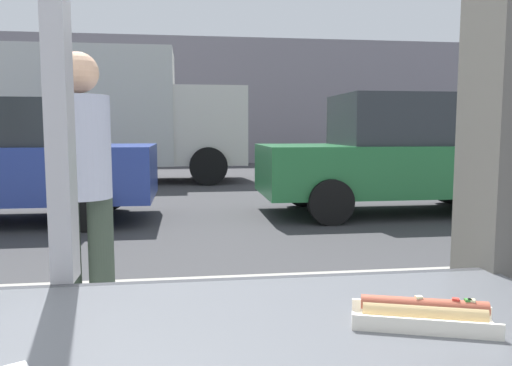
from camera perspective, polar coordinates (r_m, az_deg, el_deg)
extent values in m
plane|color=#38383A|center=(9.21, -9.51, -2.24)|extent=(60.00, 60.00, 0.00)
cube|color=#9E998E|center=(3.01, -13.19, -19.04)|extent=(16.00, 2.80, 0.11)
cube|color=#35373A|center=(1.23, -21.16, -11.21)|extent=(2.06, 0.02, 0.02)
cube|color=gray|center=(20.21, -8.73, 9.11)|extent=(28.00, 1.20, 4.81)
cube|color=silver|center=(0.97, 18.30, -14.90)|extent=(0.26, 0.16, 0.01)
cube|color=silver|center=(0.93, 18.67, -15.17)|extent=(0.24, 0.08, 0.03)
cube|color=silver|center=(1.01, 18.01, -13.49)|extent=(0.24, 0.08, 0.03)
cylinder|color=#DBB77A|center=(0.97, 18.35, -13.63)|extent=(0.21, 0.10, 0.04)
cylinder|color=#9E4733|center=(0.96, 18.37, -12.96)|extent=(0.21, 0.09, 0.03)
cube|color=beige|center=(0.96, 17.89, -12.28)|extent=(0.01, 0.01, 0.01)
cube|color=red|center=(0.97, 21.60, -12.23)|extent=(0.02, 0.01, 0.01)
cube|color=beige|center=(0.97, 23.14, -12.20)|extent=(0.02, 0.01, 0.01)
cube|color=#337A2D|center=(0.97, 22.82, -12.20)|extent=(0.01, 0.01, 0.01)
cube|color=#283D93|center=(8.01, -26.68, 1.03)|extent=(4.22, 1.75, 0.77)
cube|color=#282D33|center=(7.95, -26.07, 6.12)|extent=(2.20, 1.54, 0.64)
cylinder|color=black|center=(8.59, -16.37, -0.85)|extent=(0.64, 0.18, 0.64)
cylinder|color=black|center=(6.88, -18.50, -2.60)|extent=(0.64, 0.18, 0.64)
cube|color=#236B38|center=(8.28, 15.78, 1.55)|extent=(4.35, 1.73, 0.76)
cube|color=#282D33|center=(8.32, 16.99, 6.82)|extent=(2.26, 1.52, 0.77)
cylinder|color=black|center=(9.68, 20.99, -0.25)|extent=(0.64, 0.18, 0.64)
cylinder|color=black|center=(8.22, 26.80, -1.57)|extent=(0.64, 0.18, 0.64)
cylinder|color=black|center=(8.71, 5.25, -0.53)|extent=(0.64, 0.18, 0.64)
cylinder|color=black|center=(7.05, 8.44, -2.15)|extent=(0.64, 0.18, 0.64)
cube|color=beige|center=(13.23, -18.92, 8.02)|extent=(4.42, 2.20, 2.78)
cube|color=beige|center=(12.99, -5.63, 6.42)|extent=(1.90, 2.10, 1.90)
cylinder|color=black|center=(14.07, -5.76, 2.52)|extent=(0.90, 0.24, 0.90)
cylinder|color=black|center=(11.98, -5.39, 1.90)|extent=(0.90, 0.24, 0.90)
cylinder|color=black|center=(14.48, -20.72, 2.26)|extent=(0.90, 0.24, 0.90)
cylinder|color=black|center=(12.35, -22.97, 1.57)|extent=(0.90, 0.24, 0.90)
cylinder|color=#2F3C32|center=(3.04, -20.39, -9.54)|extent=(0.14, 0.14, 0.84)
cylinder|color=#2F3C32|center=(3.00, -16.99, -9.59)|extent=(0.14, 0.14, 0.84)
cylinder|color=#949BB4|center=(2.91, -19.17, 3.83)|extent=(0.32, 0.32, 0.56)
sphere|color=tan|center=(2.93, -19.45, 11.68)|extent=(0.22, 0.22, 0.22)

